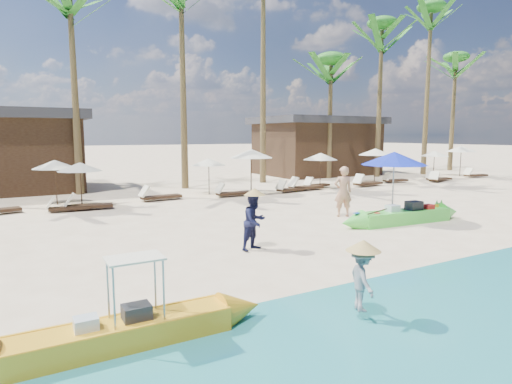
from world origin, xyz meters
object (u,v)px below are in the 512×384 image
yellow_canoe (123,332)px  blue_umbrella (394,158)px  tourist (343,192)px  green_canoe (403,216)px

yellow_canoe → blue_umbrella: 11.27m
blue_umbrella → tourist: bearing=121.8°
green_canoe → yellow_canoe: yellow_canoe is taller
yellow_canoe → tourist: bearing=33.3°
green_canoe → yellow_canoe: size_ratio=1.16×
blue_umbrella → yellow_canoe: bearing=-156.0°
tourist → green_canoe: bearing=139.4°
green_canoe → tourist: tourist is taller
yellow_canoe → blue_umbrella: (10.13, 4.51, 1.98)m
yellow_canoe → blue_umbrella: bearing=24.2°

